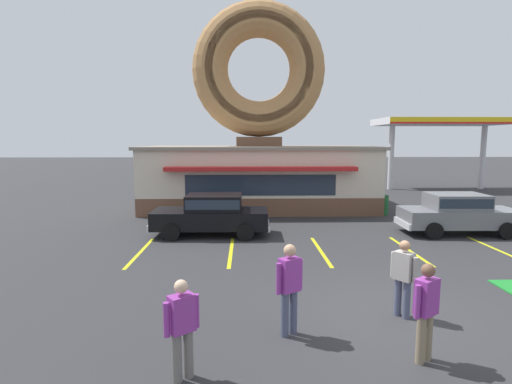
{
  "coord_description": "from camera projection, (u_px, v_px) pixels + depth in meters",
  "views": [
    {
      "loc": [
        -3.11,
        -7.91,
        3.67
      ],
      "look_at": [
        -2.78,
        5.0,
        2.0
      ],
      "focal_mm": 28.0,
      "sensor_mm": 36.0,
      "label": 1
    }
  ],
  "objects": [
    {
      "name": "parking_stripe_left",
      "position": [
        231.0,
        252.0,
        13.25
      ],
      "size": [
        0.12,
        3.6,
        0.01
      ],
      "primitive_type": "cube",
      "color": "yellow",
      "rests_on": "ground"
    },
    {
      "name": "gas_station_canopy",
      "position": [
        439.0,
        124.0,
        29.74
      ],
      "size": [
        9.0,
        4.46,
        5.3
      ],
      "color": "silver",
      "rests_on": "ground"
    },
    {
      "name": "trash_bin",
      "position": [
        383.0,
        205.0,
        19.82
      ],
      "size": [
        0.57,
        0.57,
        0.97
      ],
      "color": "#1E662D",
      "rests_on": "ground"
    },
    {
      "name": "donut_shop_building",
      "position": [
        259.0,
        139.0,
        21.67
      ],
      "size": [
        12.3,
        6.75,
        10.96
      ],
      "color": "brown",
      "rests_on": "ground"
    },
    {
      "name": "car_black",
      "position": [
        212.0,
        213.0,
        15.46
      ],
      "size": [
        4.58,
        2.03,
        1.6
      ],
      "color": "black",
      "rests_on": "ground"
    },
    {
      "name": "pedestrian_hooded_kid",
      "position": [
        182.0,
        325.0,
        6.07
      ],
      "size": [
        0.49,
        0.42,
        1.6
      ],
      "color": "slate",
      "rests_on": "ground"
    },
    {
      "name": "pedestrian_blue_sweater_man",
      "position": [
        426.0,
        308.0,
        6.57
      ],
      "size": [
        0.51,
        0.41,
        1.69
      ],
      "color": "#7F7056",
      "rests_on": "ground"
    },
    {
      "name": "parking_stripe_mid_left",
      "position": [
        321.0,
        251.0,
        13.33
      ],
      "size": [
        0.12,
        3.6,
        0.01
      ],
      "primitive_type": "cube",
      "color": "yellow",
      "rests_on": "ground"
    },
    {
      "name": "ground_plane",
      "position": [
        394.0,
        316.0,
        8.39
      ],
      "size": [
        160.0,
        160.0,
        0.0
      ],
      "primitive_type": "plane",
      "color": "#2D2D30"
    },
    {
      "name": "parking_stripe_mid_right",
      "position": [
        497.0,
        250.0,
        13.48
      ],
      "size": [
        0.12,
        3.6,
        0.01
      ],
      "primitive_type": "cube",
      "color": "yellow",
      "rests_on": "ground"
    },
    {
      "name": "parking_stripe_centre",
      "position": [
        409.0,
        250.0,
        13.41
      ],
      "size": [
        0.12,
        3.6,
        0.01
      ],
      "primitive_type": "cube",
      "color": "yellow",
      "rests_on": "ground"
    },
    {
      "name": "pedestrian_clipboard_woman",
      "position": [
        289.0,
        285.0,
        7.47
      ],
      "size": [
        0.52,
        0.4,
        1.77
      ],
      "color": "#474C66",
      "rests_on": "ground"
    },
    {
      "name": "pedestrian_leather_jacket_man",
      "position": [
        403.0,
        275.0,
        8.26
      ],
      "size": [
        0.42,
        0.49,
        1.64
      ],
      "color": "#474C66",
      "rests_on": "ground"
    },
    {
      "name": "parking_stripe_far_left",
      "position": [
        140.0,
        252.0,
        13.18
      ],
      "size": [
        0.12,
        3.6,
        0.01
      ],
      "primitive_type": "cube",
      "color": "yellow",
      "rests_on": "ground"
    },
    {
      "name": "car_grey",
      "position": [
        458.0,
        212.0,
        15.68
      ],
      "size": [
        4.6,
        2.06,
        1.6
      ],
      "color": "slate",
      "rests_on": "ground"
    }
  ]
}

